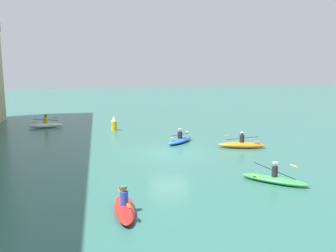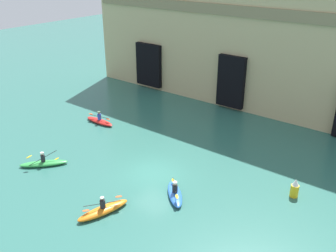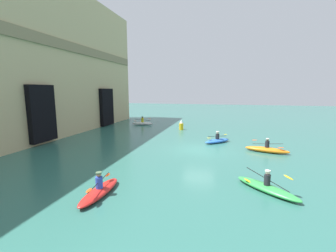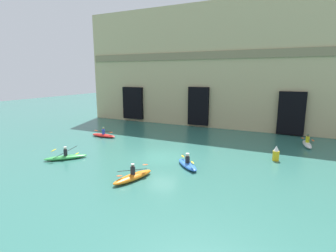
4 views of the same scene
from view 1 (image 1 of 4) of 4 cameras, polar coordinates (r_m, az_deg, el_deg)
ground_plane at (r=24.80m, az=0.18°, el=-4.14°), size 120.00×120.00×0.00m
kayak_red at (r=15.51m, az=-6.68°, el=-12.23°), size 3.16×0.80×1.13m
kayak_orange at (r=26.68m, az=11.16°, el=-2.79°), size 1.61×3.36×1.12m
kayak_blue at (r=27.75m, az=1.82°, el=-2.13°), size 2.58×2.58×1.08m
kayak_green at (r=19.65m, az=15.90°, el=-7.76°), size 2.85×3.01×1.07m
kayak_white at (r=35.68m, az=-18.10°, el=0.17°), size 1.16×3.09×1.20m
marker_buoy at (r=32.91m, az=-8.23°, el=0.35°), size 0.52×0.52×1.26m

